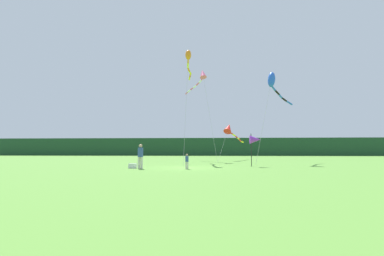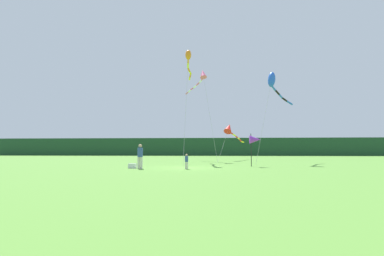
# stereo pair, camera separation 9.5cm
# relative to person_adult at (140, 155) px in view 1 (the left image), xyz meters

# --- Properties ---
(ground_plane) EXTENTS (120.00, 120.00, 0.00)m
(ground_plane) POSITION_rel_person_adult_xyz_m (3.37, 1.41, -1.01)
(ground_plane) COLOR #5B9338
(distant_treeline) EXTENTS (108.00, 3.70, 4.41)m
(distant_treeline) POSITION_rel_person_adult_xyz_m (3.37, 46.41, 1.19)
(distant_treeline) COLOR #1E4228
(distant_treeline) RESTS_ON ground
(person_adult) EXTENTS (0.40, 0.40, 1.81)m
(person_adult) POSITION_rel_person_adult_xyz_m (0.00, 0.00, 0.00)
(person_adult) COLOR silver
(person_adult) RESTS_ON ground
(person_child) EXTENTS (0.24, 0.24, 1.10)m
(person_child) POSITION_rel_person_adult_xyz_m (3.45, -0.12, -0.40)
(person_child) COLOR silver
(person_child) RESTS_ON ground
(cooler_box) EXTENTS (0.59, 0.32, 0.36)m
(cooler_box) POSITION_rel_person_adult_xyz_m (-0.71, 0.46, -0.83)
(cooler_box) COLOR silver
(cooler_box) RESTS_ON ground
(banner_flag_pole) EXTENTS (0.90, 0.70, 2.76)m
(banner_flag_pole) POSITION_rel_person_adult_xyz_m (8.98, 3.17, 1.23)
(banner_flag_pole) COLOR black
(banner_flag_pole) RESTS_ON ground
(kite_red) EXTENTS (4.32, 8.36, 5.23)m
(kite_red) POSITION_rel_person_adult_xyz_m (7.98, 16.10, 3.19)
(kite_red) COLOR #B2B2B2
(kite_red) RESTS_ON ground
(kite_orange) EXTENTS (0.67, 9.71, 12.51)m
(kite_orange) POSITION_rel_person_adult_xyz_m (2.86, 9.13, 10.55)
(kite_orange) COLOR #B2B2B2
(kite_orange) RESTS_ON ground
(kite_rainbow) EXTENTS (4.46, 8.98, 12.14)m
(kite_rainbow) POSITION_rel_person_adult_xyz_m (4.15, 14.65, 10.19)
(kite_rainbow) COLOR #B2B2B2
(kite_rainbow) RESTS_ON ground
(kite_blue) EXTENTS (5.55, 5.76, 9.85)m
(kite_blue) POSITION_rel_person_adult_xyz_m (12.08, 8.86, 7.67)
(kite_blue) COLOR #B2B2B2
(kite_blue) RESTS_ON ground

